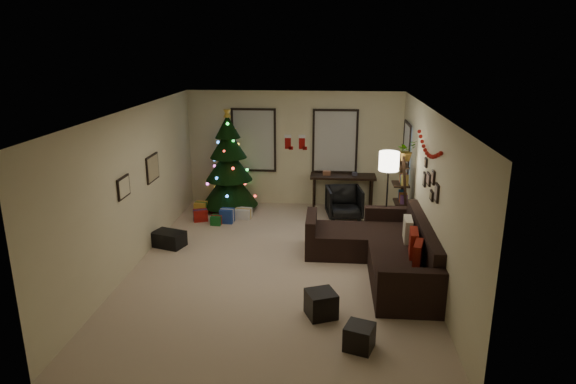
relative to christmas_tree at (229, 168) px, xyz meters
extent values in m
plane|color=beige|center=(1.46, -2.96, -1.00)|extent=(7.00, 7.00, 0.00)
plane|color=white|center=(1.46, -2.96, 1.70)|extent=(7.00, 7.00, 0.00)
plane|color=beige|center=(1.46, 0.54, 0.35)|extent=(5.00, 0.00, 5.00)
plane|color=beige|center=(1.46, -6.46, 0.35)|extent=(5.00, 0.00, 5.00)
plane|color=beige|center=(-1.04, -2.96, 0.35)|extent=(0.00, 7.00, 7.00)
plane|color=beige|center=(3.96, -2.96, 0.35)|extent=(0.00, 7.00, 7.00)
cube|color=#728CB2|center=(0.51, 0.51, 0.55)|extent=(0.94, 0.02, 1.35)
cube|color=beige|center=(0.51, 0.51, 0.55)|extent=(0.94, 0.03, 1.35)
cube|color=#728CB2|center=(2.41, 0.51, 0.55)|extent=(0.94, 0.02, 1.35)
cube|color=beige|center=(2.41, 0.51, 0.55)|extent=(0.94, 0.03, 1.35)
cube|color=#728CB2|center=(3.93, -0.41, 0.50)|extent=(0.05, 0.27, 1.17)
cube|color=beige|center=(3.93, -0.41, 0.50)|extent=(0.05, 0.45, 1.17)
cylinder|color=black|center=(0.00, 0.00, -0.86)|extent=(0.10, 0.10, 0.29)
cone|color=black|center=(0.00, 0.00, -0.43)|extent=(1.30, 1.30, 0.91)
cone|color=black|center=(0.00, 0.00, 0.10)|extent=(1.07, 1.07, 0.76)
cone|color=black|center=(0.00, 0.00, 0.57)|extent=(0.84, 0.84, 0.67)
cone|color=black|center=(0.00, 0.00, 0.96)|extent=(0.57, 0.57, 0.52)
cylinder|color=maroon|center=(0.00, 0.00, -0.98)|extent=(1.05, 1.05, 0.04)
cube|color=silver|center=(0.41, -0.61, -0.89)|extent=(0.35, 0.28, 0.22)
cube|color=maroon|center=(-0.49, -0.86, -0.87)|extent=(0.30, 0.22, 0.25)
cube|color=gold|center=(-0.59, -0.41, -0.86)|extent=(0.26, 0.26, 0.28)
cube|color=navy|center=(0.11, -0.91, -0.85)|extent=(0.28, 0.25, 0.30)
cube|color=#14591E|center=(-0.09, -1.06, -0.90)|extent=(0.22, 0.22, 0.20)
cube|color=black|center=(3.49, -3.16, -0.77)|extent=(0.98, 2.61, 0.46)
cube|color=black|center=(3.88, -3.16, -0.31)|extent=(0.20, 2.61, 0.46)
cube|color=black|center=(3.49, -4.57, -0.64)|extent=(0.98, 0.20, 0.72)
cube|color=black|center=(3.49, -1.76, -0.64)|extent=(0.98, 0.20, 0.72)
cube|color=black|center=(2.54, -2.35, -0.77)|extent=(0.92, 0.98, 0.46)
cube|color=black|center=(1.99, -2.35, -0.64)|extent=(0.18, 0.98, 0.72)
cube|color=maroon|center=(3.67, -3.88, -0.36)|extent=(0.22, 0.44, 0.43)
cube|color=maroon|center=(3.67, -3.43, -0.36)|extent=(0.17, 0.48, 0.47)
cube|color=beige|center=(3.67, -2.79, -0.37)|extent=(0.16, 0.46, 0.45)
cube|color=black|center=(2.23, -4.66, -0.81)|extent=(0.51, 0.51, 0.37)
cube|color=black|center=(2.73, -5.42, -0.84)|extent=(0.44, 0.44, 0.33)
cube|color=black|center=(2.61, 0.26, -0.22)|extent=(1.50, 0.54, 0.05)
cylinder|color=black|center=(1.95, 0.05, -0.62)|extent=(0.05, 0.05, 0.75)
cylinder|color=black|center=(1.95, 0.48, -0.62)|extent=(0.05, 0.05, 0.75)
cylinder|color=black|center=(3.27, 0.05, -0.62)|extent=(0.05, 0.05, 0.75)
cylinder|color=black|center=(3.27, 0.48, -0.62)|extent=(0.05, 0.05, 0.75)
imported|color=black|center=(2.64, -0.39, -0.65)|extent=(0.77, 0.74, 0.71)
cube|color=black|center=(3.78, -1.58, -0.16)|extent=(0.05, 0.05, 1.68)
cube|color=black|center=(3.78, -1.13, -0.16)|extent=(0.05, 0.05, 1.68)
cube|color=black|center=(3.75, -1.35, -0.67)|extent=(0.30, 0.47, 0.03)
cube|color=black|center=(3.75, -1.35, -0.30)|extent=(0.30, 0.47, 0.03)
cube|color=black|center=(3.75, -1.35, 0.07)|extent=(0.30, 0.47, 0.03)
cube|color=black|center=(3.75, -1.35, 0.44)|extent=(0.30, 0.47, 0.03)
imported|color=#4C4C4C|center=(3.76, -1.44, 0.82)|extent=(0.61, 0.60, 0.52)
cylinder|color=black|center=(3.41, -1.72, -0.98)|extent=(0.31, 0.31, 0.03)
cylinder|color=black|center=(3.41, -1.72, -0.21)|extent=(0.03, 0.03, 1.50)
cylinder|color=white|center=(3.41, -1.72, 0.61)|extent=(0.38, 0.38, 0.36)
cube|color=black|center=(-1.02, -2.12, 0.49)|extent=(0.04, 0.60, 0.50)
cube|color=tan|center=(-1.02, -2.12, 0.49)|extent=(0.01, 0.54, 0.45)
cube|color=black|center=(-1.02, -3.49, 0.50)|extent=(0.04, 0.45, 0.35)
cube|color=beige|center=(-1.02, -3.49, 0.50)|extent=(0.01, 0.41, 0.31)
cube|color=black|center=(3.94, -3.56, 0.55)|extent=(0.03, 0.22, 0.28)
cube|color=black|center=(3.94, -3.21, 0.70)|extent=(0.03, 0.18, 0.22)
cube|color=black|center=(3.94, -3.21, 0.40)|extent=(0.03, 0.20, 0.16)
cube|color=black|center=(3.94, -2.86, 0.58)|extent=(0.03, 0.26, 0.20)
cube|color=black|center=(3.94, -2.51, 0.48)|extent=(0.03, 0.18, 0.24)
cube|color=black|center=(3.94, -2.51, 0.78)|extent=(0.03, 0.16, 0.16)
cube|color=#990F0C|center=(1.31, 0.56, 0.50)|extent=(0.14, 0.04, 0.30)
cube|color=white|center=(1.31, 0.56, 0.65)|extent=(0.16, 0.05, 0.08)
cube|color=#990F0C|center=(1.38, 0.56, 0.37)|extent=(0.10, 0.04, 0.08)
cube|color=#990F0C|center=(1.64, 0.55, 0.50)|extent=(0.14, 0.04, 0.30)
cube|color=white|center=(1.64, 0.55, 0.65)|extent=(0.16, 0.05, 0.08)
cube|color=#990F0C|center=(1.71, 0.55, 0.37)|extent=(0.10, 0.04, 0.08)
cube|color=black|center=(-0.73, -2.32, -0.85)|extent=(0.67, 0.55, 0.29)
camera|label=1|loc=(2.30, -11.10, 2.74)|focal=31.53mm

